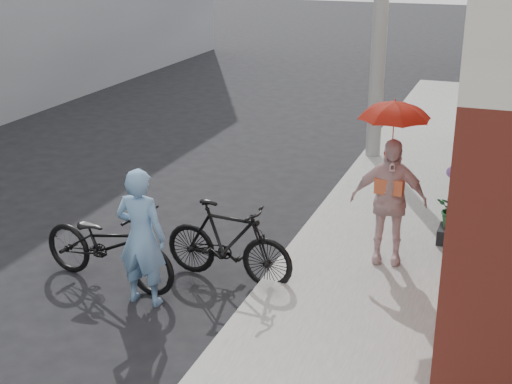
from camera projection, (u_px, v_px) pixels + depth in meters
The scene contains 10 objects.
ground at pixel (189, 285), 8.99m from camera, with size 80.00×80.00×0.00m, color black.
sidewalk at pixel (385, 244), 10.04m from camera, with size 2.20×24.00×0.12m, color gray.
curb at pixel (306, 233), 10.42m from camera, with size 0.12×24.00×0.12m, color #9E9E99.
officer at pixel (141, 237), 8.31m from camera, with size 0.62×0.40×1.69m, color #6A94BD.
bike_left at pixel (108, 245), 8.89m from camera, with size 0.70×1.99×1.05m, color black.
bike_right at pixel (228, 242), 8.95m from camera, with size 0.50×1.75×1.05m, color black.
kimono_woman at pixel (388, 201), 9.13m from camera, with size 0.97×0.40×1.66m, color beige.
parasol at pixel (395, 109), 8.72m from camera, with size 0.86×0.86×0.75m, color red.
planter at pixel (453, 235), 9.91m from camera, with size 0.41×0.41×0.21m, color black.
potted_plant at pixel (456, 209), 9.77m from camera, with size 0.51×0.44×0.57m, color #22572A.
Camera 1 is at (3.60, -7.24, 4.18)m, focal length 50.00 mm.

